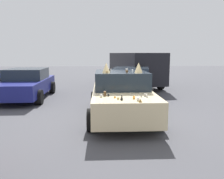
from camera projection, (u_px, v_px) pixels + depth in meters
name	position (u px, v px, depth m)	size (l,w,h in m)	color
ground_plane	(121.00, 117.00, 7.56)	(60.00, 60.00, 0.00)	#47474C
art_car_decorated	(121.00, 95.00, 7.49)	(4.41, 2.05, 1.77)	beige
parked_van_behind_right	(135.00, 68.00, 14.38)	(5.59, 2.96, 2.06)	black
parked_sedan_row_back_far	(131.00, 82.00, 10.87)	(4.43, 2.50, 1.40)	navy
parked_sedan_behind_left	(26.00, 84.00, 10.59)	(4.40, 2.11, 1.35)	navy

